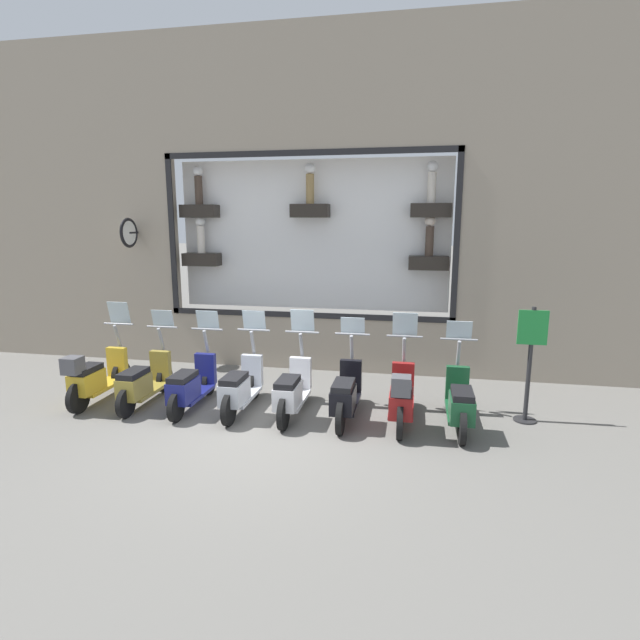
# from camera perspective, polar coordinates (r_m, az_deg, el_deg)

# --- Properties ---
(ground_plane) EXTENTS (120.00, 120.00, 0.00)m
(ground_plane) POSITION_cam_1_polar(r_m,az_deg,el_deg) (7.89, -6.83, -12.73)
(ground_plane) COLOR #66635E
(building_facade) EXTENTS (1.24, 36.00, 7.02)m
(building_facade) POSITION_cam_1_polar(r_m,az_deg,el_deg) (10.70, -1.29, 13.22)
(building_facade) COLOR gray
(building_facade) RESTS_ON ground_plane
(scooter_green_0) EXTENTS (1.80, 0.61, 1.57)m
(scooter_green_0) POSITION_cam_1_polar(r_m,az_deg,el_deg) (8.13, 15.70, -9.10)
(scooter_green_0) COLOR black
(scooter_green_0) RESTS_ON ground_plane
(scooter_red_1) EXTENTS (1.81, 0.61, 1.68)m
(scooter_red_1) POSITION_cam_1_polar(r_m,az_deg,el_deg) (8.02, 9.30, -8.67)
(scooter_red_1) COLOR black
(scooter_red_1) RESTS_ON ground_plane
(scooter_black_2) EXTENTS (1.81, 0.60, 1.56)m
(scooter_black_2) POSITION_cam_1_polar(r_m,az_deg,el_deg) (8.16, 2.94, -8.53)
(scooter_black_2) COLOR black
(scooter_black_2) RESTS_ON ground_plane
(scooter_white_3) EXTENTS (1.80, 0.60, 1.67)m
(scooter_white_3) POSITION_cam_1_polar(r_m,az_deg,el_deg) (8.32, -3.23, -8.11)
(scooter_white_3) COLOR black
(scooter_white_3) RESTS_ON ground_plane
(scooter_silver_4) EXTENTS (1.80, 0.60, 1.62)m
(scooter_silver_4) POSITION_cam_1_polar(r_m,az_deg,el_deg) (8.57, -9.10, -7.65)
(scooter_silver_4) COLOR black
(scooter_silver_4) RESTS_ON ground_plane
(scooter_navy_5) EXTENTS (1.80, 0.60, 1.59)m
(scooter_navy_5) POSITION_cam_1_polar(r_m,az_deg,el_deg) (8.91, -14.57, -7.25)
(scooter_navy_5) COLOR black
(scooter_navy_5) RESTS_ON ground_plane
(scooter_olive_6) EXTENTS (1.80, 0.61, 1.57)m
(scooter_olive_6) POSITION_cam_1_polar(r_m,az_deg,el_deg) (9.32, -19.58, -6.71)
(scooter_olive_6) COLOR black
(scooter_olive_6) RESTS_ON ground_plane
(scooter_yellow_7) EXTENTS (1.81, 0.61, 1.70)m
(scooter_yellow_7) POSITION_cam_1_polar(r_m,az_deg,el_deg) (9.74, -24.33, -5.94)
(scooter_yellow_7) COLOR black
(scooter_yellow_7) RESTS_ON ground_plane
(shop_sign_post) EXTENTS (0.36, 0.45, 1.88)m
(shop_sign_post) POSITION_cam_1_polar(r_m,az_deg,el_deg) (8.61, 22.86, -4.24)
(shop_sign_post) COLOR #232326
(shop_sign_post) RESTS_ON ground_plane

